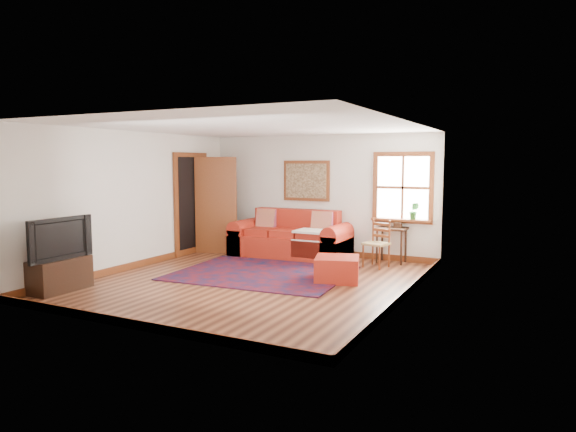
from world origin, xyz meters
The scene contains 13 objects.
ground centered at (0.00, 0.00, 0.00)m, with size 5.50×5.50×0.00m, color #451F12.
room_envelope centered at (0.00, 0.02, 1.65)m, with size 5.04×5.54×2.52m.
window centered at (1.78, 2.70, 1.31)m, with size 1.18×0.20×1.38m.
doorway centered at (-2.21, 1.78, 1.07)m, with size 0.89×1.08×2.14m.
framed_artwork centered at (-0.30, 2.71, 1.55)m, with size 1.05×0.07×0.85m.
persian_rug centered at (-0.15, 0.54, 0.01)m, with size 2.92×2.33×0.02m, color #560C12.
red_leather_sofa centered at (-0.44, 2.28, 0.32)m, with size 2.44×1.01×0.96m.
red_ottoman centered at (1.22, 0.62, 0.20)m, with size 0.70×0.70×0.40m, color #A92415.
side_table centered at (1.60, 2.53, 0.56)m, with size 0.57×0.43×0.69m.
ladder_back_chair centered at (1.48, 2.02, 0.47)m, with size 0.50×0.48×0.88m.
media_cabinet centered at (-2.28, -1.87, 0.25)m, with size 0.41×0.91×0.50m, color #321B10.
television centered at (-2.26, -1.93, 0.81)m, with size 1.10×0.14×0.63m, color black.
candle_hurricane centered at (-2.23, -1.52, 0.58)m, with size 0.12×0.12×0.18m.
Camera 1 is at (4.21, -7.13, 1.94)m, focal length 32.00 mm.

